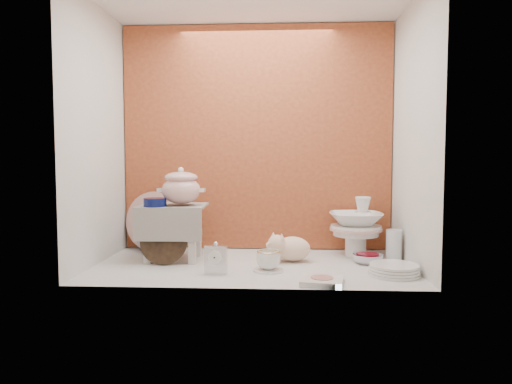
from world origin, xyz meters
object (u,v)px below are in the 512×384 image
plush_pig (292,248)px  dinner_plate_stack (394,270)px  mantel_clock (216,258)px  step_stool (173,232)px  crystal_bowl (368,259)px  blue_white_vase (154,233)px  porcelain_tower (356,226)px  soup_tureen (181,186)px  gold_rim_teacup (268,260)px  floral_platter (153,221)px

plush_pig → dinner_plate_stack: 0.61m
mantel_clock → plush_pig: mantel_clock is taller
step_stool → crystal_bowl: step_stool is taller
mantel_clock → blue_white_vase: bearing=135.7°
mantel_clock → porcelain_tower: 0.96m
blue_white_vase → crystal_bowl: bearing=-12.4°
soup_tureen → dinner_plate_stack: bearing=-13.8°
step_stool → mantel_clock: 0.47m
step_stool → gold_rim_teacup: (0.58, -0.27, -0.10)m
crystal_bowl → porcelain_tower: size_ratio=0.47×
blue_white_vase → plush_pig: (0.90, -0.27, -0.04)m
dinner_plate_stack → porcelain_tower: (-0.12, 0.49, 0.16)m
plush_pig → crystal_bowl: (0.44, -0.03, -0.05)m
floral_platter → mantel_clock: floral_platter is taller
step_stool → gold_rim_teacup: 0.65m
floral_platter → porcelain_tower: (1.32, -0.12, -0.01)m
dinner_plate_stack → crystal_bowl: (-0.09, 0.27, -0.00)m
plush_pig → gold_rim_teacup: 0.28m
step_stool → soup_tureen: bearing=-28.7°
plush_pig → gold_rim_teacup: size_ratio=2.07×
floral_platter → gold_rim_teacup: 0.97m
floral_platter → crystal_bowl: (1.36, -0.33, -0.17)m
gold_rim_teacup → dinner_plate_stack: bearing=-4.6°
soup_tureen → floral_platter: soup_tureen is taller
mantel_clock → soup_tureen: bearing=134.4°
soup_tureen → porcelain_tower: (1.06, 0.20, -0.26)m
blue_white_vase → porcelain_tower: (1.30, -0.08, 0.07)m
step_stool → plush_pig: size_ratio=1.45×
crystal_bowl → step_stool: bearing=177.6°
plush_pig → crystal_bowl: 0.44m
step_stool → plush_pig: bearing=-3.1°
step_stool → gold_rim_teacup: size_ratio=3.00×
blue_white_vase → crystal_bowl: blue_white_vase is taller
soup_tureen → blue_white_vase: soup_tureen is taller
floral_platter → porcelain_tower: floral_platter is taller
soup_tureen → mantel_clock: (0.25, -0.31, -0.36)m
mantel_clock → floral_platter: bearing=135.0°
blue_white_vase → mantel_clock: (0.49, -0.59, -0.04)m
blue_white_vase → mantel_clock: blue_white_vase is taller
soup_tureen → plush_pig: bearing=0.8°
plush_pig → floral_platter: bearing=160.8°
gold_rim_teacup → crystal_bowl: (0.57, 0.22, -0.04)m
blue_white_vase → soup_tureen: bearing=-48.7°
floral_platter → gold_rim_teacup: bearing=-35.0°
porcelain_tower → soup_tureen: bearing=-169.6°
floral_platter → crystal_bowl: 1.41m
plush_pig → porcelain_tower: (0.40, 0.19, 0.11)m
mantel_clock → gold_rim_teacup: 0.29m
soup_tureen → plush_pig: size_ratio=0.99×
dinner_plate_stack → crystal_bowl: size_ratio=1.51×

